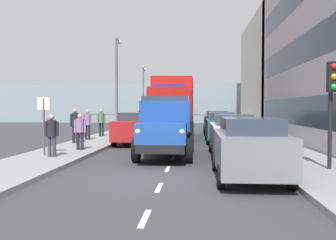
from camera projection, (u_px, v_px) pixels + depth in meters
ground_plane at (180, 141)px, 21.54m from camera, size 80.00×80.00×0.00m
sidewalk_left at (261, 141)px, 21.18m from camera, size 2.68×44.72×0.15m
sidewalk_right at (102, 140)px, 21.90m from camera, size 2.68×44.72×0.15m
road_centreline_markings at (180, 142)px, 21.16m from camera, size 0.12×41.12×0.01m
building_far_block at (293, 74)px, 34.64m from camera, size 7.99×14.61×10.19m
sea_horizon at (189, 103)px, 46.72m from camera, size 80.00×0.80×5.00m
seawall_railing at (188, 116)px, 43.19m from camera, size 28.08×0.08×1.20m
truck_vintage_blue at (166, 128)px, 14.52m from camera, size 2.17×5.64×2.43m
lorry_cargo_red at (173, 106)px, 23.71m from camera, size 2.58×8.20×3.87m
car_grey_kerbside_near at (249, 147)px, 10.15m from camera, size 1.88×4.08×1.72m
car_white_kerbside_1 at (232, 134)px, 15.04m from camera, size 1.77×4.35×1.72m
car_teal_kerbside_2 at (222, 127)px, 20.80m from camera, size 1.84×4.51×1.72m
car_black_kerbside_3 at (216, 122)px, 26.83m from camera, size 1.83×4.26×1.72m
car_red_oppositeside_0 at (135, 128)px, 19.99m from camera, size 1.90×4.60×1.72m
car_maroon_oppositeside_1 at (151, 122)px, 26.90m from camera, size 1.97×4.49×1.72m
car_silver_oppositeside_2 at (159, 120)px, 32.46m from camera, size 1.97×3.91×1.72m
pedestrian_near_railing at (52, 132)px, 13.71m from camera, size 0.53×0.34×1.59m
pedestrian_couple_b at (80, 129)px, 15.94m from camera, size 0.53×0.34×1.57m
pedestrian_with_bag at (75, 122)px, 19.03m from camera, size 0.53×0.34×1.79m
pedestrian_couple_a at (87, 122)px, 20.92m from camera, size 0.53×0.34×1.72m
pedestrian_by_lamp at (101, 120)px, 23.56m from camera, size 0.53×0.34×1.74m
traffic_light_near at (332, 91)px, 10.90m from camera, size 0.28×0.41×3.20m
lamp_post_promenade at (117, 77)px, 25.59m from camera, size 0.32×1.14×6.66m
lamp_post_far at (144, 91)px, 38.16m from camera, size 0.32×1.14×5.95m
street_sign at (44, 116)px, 14.19m from camera, size 0.50×0.07×2.25m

